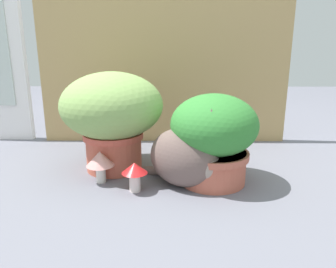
% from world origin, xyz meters
% --- Properties ---
extents(ground_plane, '(6.00, 6.00, 0.00)m').
position_xyz_m(ground_plane, '(0.00, 0.00, 0.00)').
color(ground_plane, slate).
extents(cardboard_backdrop, '(1.29, 0.03, 0.83)m').
position_xyz_m(cardboard_backdrop, '(-0.00, 0.59, 0.41)').
color(cardboard_backdrop, tan).
rests_on(cardboard_backdrop, ground).
extents(grass_planter, '(0.41, 0.41, 0.41)m').
position_xyz_m(grass_planter, '(-0.20, 0.16, 0.24)').
color(grass_planter, '#C35B47').
rests_on(grass_planter, ground).
extents(leafy_planter, '(0.32, 0.32, 0.34)m').
position_xyz_m(leafy_planter, '(0.20, 0.03, 0.18)').
color(leafy_planter, '#BD5E49').
rests_on(leafy_planter, ground).
extents(cat, '(0.35, 0.28, 0.32)m').
position_xyz_m(cat, '(0.10, -0.01, 0.12)').
color(cat, '#6A544F').
rests_on(cat, ground).
extents(mushroom_ornament_pink, '(0.11, 0.11, 0.12)m').
position_xyz_m(mushroom_ornament_pink, '(-0.23, 0.02, 0.09)').
color(mushroom_ornament_pink, silver).
rests_on(mushroom_ornament_pink, ground).
extents(mushroom_ornament_red, '(0.09, 0.09, 0.11)m').
position_xyz_m(mushroom_ornament_red, '(-0.09, -0.05, 0.07)').
color(mushroom_ornament_red, silver).
rests_on(mushroom_ornament_red, ground).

